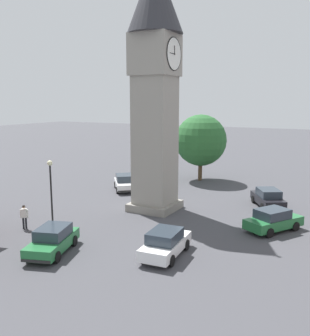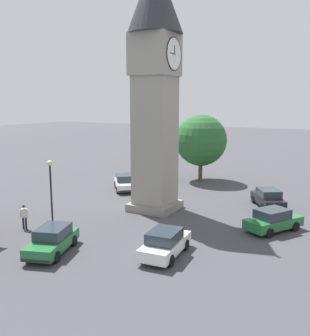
% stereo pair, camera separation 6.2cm
% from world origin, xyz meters
% --- Properties ---
extents(ground_plane, '(200.00, 200.00, 0.00)m').
position_xyz_m(ground_plane, '(0.00, 0.00, 0.00)').
color(ground_plane, '#424247').
extents(clock_tower, '(4.24, 4.24, 19.32)m').
position_xyz_m(clock_tower, '(0.00, 0.00, 11.26)').
color(clock_tower, gray).
rests_on(clock_tower, ground).
extents(car_blue_kerb, '(4.41, 3.56, 1.53)m').
position_xyz_m(car_blue_kerb, '(0.76, 9.48, 0.76)').
color(car_blue_kerb, '#236B38').
rests_on(car_blue_kerb, ground).
extents(car_silver_kerb, '(4.26, 2.08, 1.53)m').
position_xyz_m(car_silver_kerb, '(7.96, 4.99, 0.76)').
color(car_silver_kerb, white).
rests_on(car_silver_kerb, ground).
extents(car_red_corner, '(4.41, 3.57, 1.53)m').
position_xyz_m(car_red_corner, '(-5.09, 7.88, 0.76)').
color(car_red_corner, black).
rests_on(car_red_corner, ground).
extents(car_white_side, '(4.27, 3.90, 1.53)m').
position_xyz_m(car_white_side, '(-4.49, -5.85, 0.76)').
color(car_white_side, white).
rests_on(car_white_side, ground).
extents(car_black_far, '(4.32, 3.81, 1.53)m').
position_xyz_m(car_black_far, '(-11.09, -6.27, 0.76)').
color(car_black_far, '#2D5BB7').
rests_on(car_black_far, ground).
extents(car_green_alley, '(4.45, 2.91, 1.53)m').
position_xyz_m(car_green_alley, '(10.66, -0.94, 0.76)').
color(car_green_alley, '#236B38').
rests_on(car_green_alley, ground).
extents(pedestrian, '(0.36, 0.50, 1.69)m').
position_xyz_m(pedestrian, '(8.47, -5.57, 1.01)').
color(pedestrian, black).
rests_on(pedestrian, ground).
extents(tree, '(5.61, 5.61, 7.25)m').
position_xyz_m(tree, '(-12.50, -1.08, 4.44)').
color(tree, brown).
rests_on(tree, ground).
extents(lamp_post, '(0.36, 0.36, 4.74)m').
position_xyz_m(lamp_post, '(7.46, -3.98, 3.20)').
color(lamp_post, black).
rests_on(lamp_post, ground).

